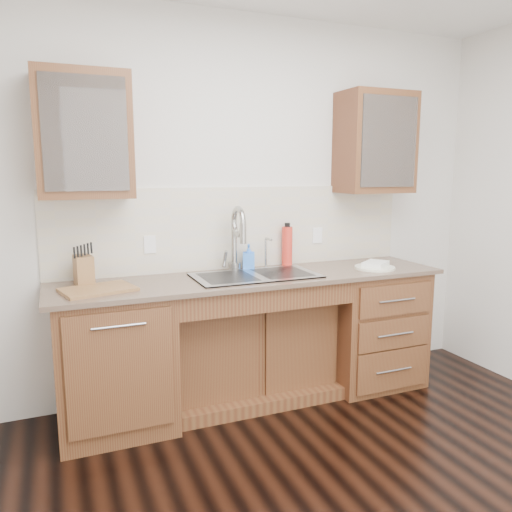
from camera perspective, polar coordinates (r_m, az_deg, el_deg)
name	(u,v)px	position (r m, az deg, el deg)	size (l,w,h in m)	color
wall_back	(235,207)	(3.69, -2.36, 5.56)	(4.00, 0.10, 2.70)	silver
base_cabinet_left	(114,360)	(3.33, -15.89, -11.35)	(0.70, 0.62, 0.88)	#593014
base_cabinet_center	(249,349)	(3.66, -0.79, -10.56)	(1.20, 0.44, 0.70)	#593014
base_cabinet_right	(368,325)	(3.98, 12.64, -7.72)	(0.70, 0.62, 0.88)	#593014
countertop	(255,278)	(3.41, -0.16, -2.50)	(2.70, 0.65, 0.03)	#84705B
backsplash	(238,228)	(3.65, -2.02, 3.23)	(2.70, 0.02, 0.59)	beige
sink	(255,288)	(3.41, -0.06, -3.70)	(0.84, 0.46, 0.19)	#9E9EA5
faucet	(234,243)	(3.54, -2.52, 1.49)	(0.04, 0.04, 0.40)	#999993
filter_tap	(266,252)	(3.66, 1.13, 0.48)	(0.02, 0.02, 0.24)	#999993
upper_cabinet_left	(83,136)	(3.26, -19.12, 12.87)	(0.55, 0.34, 0.75)	#593014
upper_cabinet_right	(375,143)	(3.98, 13.43, 12.45)	(0.55, 0.34, 0.75)	#593014
outlet_left	(150,245)	(3.48, -12.04, 1.29)	(0.08, 0.01, 0.12)	white
outlet_right	(317,235)	(3.92, 7.01, 2.35)	(0.08, 0.01, 0.12)	white
soap_bottle	(249,257)	(3.60, -0.84, -0.11)	(0.08, 0.09, 0.19)	#377FF0
water_bottle	(287,246)	(3.74, 3.57, 1.10)	(0.08, 0.08, 0.30)	red
plate	(375,268)	(3.75, 13.41, -1.29)	(0.29, 0.29, 0.02)	silver
dish_towel	(375,264)	(3.78, 13.50, -0.86)	(0.20, 0.15, 0.03)	white
knife_block	(84,270)	(3.29, -19.09, -1.56)	(0.10, 0.17, 0.19)	#A9712B
cutting_board	(98,289)	(3.12, -17.61, -3.66)	(0.41, 0.29, 0.02)	olive
cup_left_a	(63,143)	(3.25, -21.20, 11.95)	(0.14, 0.14, 0.11)	white
cup_left_b	(101,145)	(3.26, -17.31, 12.00)	(0.10, 0.10, 0.09)	silver
cup_right_a	(358,149)	(3.90, 11.55, 11.86)	(0.13, 0.13, 0.10)	white
cup_right_b	(383,151)	(4.02, 14.26, 11.54)	(0.09, 0.09, 0.08)	silver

